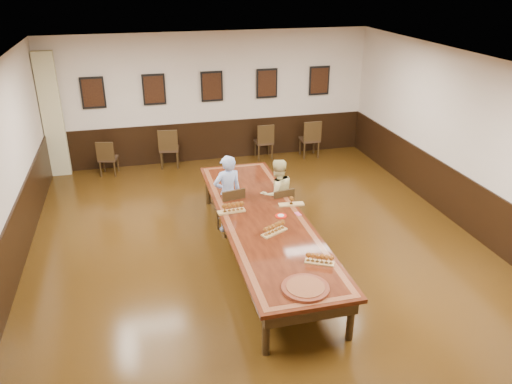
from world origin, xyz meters
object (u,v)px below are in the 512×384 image
object	(u,v)px
spare_chair_b	(169,147)
person_woman	(277,194)
carved_platter	(305,288)
spare_chair_d	(310,138)
person_man	(228,194)
spare_chair_a	(108,157)
spare_chair_c	(264,141)
conference_table	(263,225)
chair_man	(230,209)
chair_woman	(279,208)

from	to	relation	value
spare_chair_b	person_woman	world-z (taller)	person_woman
person_woman	carved_platter	xyz separation A→B (m)	(-0.52, -3.08, 0.08)
spare_chair_d	person_man	world-z (taller)	person_man
spare_chair_a	spare_chair_c	distance (m)	3.90
conference_table	chair_man	bearing A→B (deg)	110.39
person_man	conference_table	xyz separation A→B (m)	(0.39, -1.10, -0.14)
spare_chair_d	spare_chair_c	bearing A→B (deg)	-6.34
chair_woman	conference_table	distance (m)	1.05
spare_chair_b	person_woman	distance (m)	4.10
chair_woman	spare_chair_d	bearing A→B (deg)	-128.27
spare_chair_a	carved_platter	bearing A→B (deg)	124.08
chair_man	conference_table	xyz separation A→B (m)	(0.37, -1.00, 0.14)
chair_man	chair_woman	bearing A→B (deg)	161.88
spare_chair_c	conference_table	size ratio (longest dim) A/B	0.19
chair_man	spare_chair_c	bearing A→B (deg)	-124.72
spare_chair_a	person_man	size ratio (longest dim) A/B	0.58
spare_chair_c	carved_platter	size ratio (longest dim) A/B	1.46
chair_man	person_woman	size ratio (longest dim) A/B	0.68
chair_woman	person_woman	size ratio (longest dim) A/B	0.64
spare_chair_a	conference_table	size ratio (longest dim) A/B	0.17
carved_platter	person_woman	bearing A→B (deg)	80.37
carved_platter	conference_table	bearing A→B (deg)	90.16
chair_woman	conference_table	size ratio (longest dim) A/B	0.18
spare_chair_d	conference_table	xyz separation A→B (m)	(-2.46, -4.55, 0.11)
chair_woman	spare_chair_c	xyz separation A→B (m)	(0.73, 3.85, 0.03)
spare_chair_b	spare_chair_c	xyz separation A→B (m)	(2.43, 0.03, -0.03)
person_man	spare_chair_a	bearing A→B (deg)	-67.88
person_woman	carved_platter	size ratio (longest dim) A/B	2.15
chair_man	spare_chair_b	distance (m)	3.79
chair_woman	spare_chair_b	distance (m)	4.18
spare_chair_d	person_woman	size ratio (longest dim) A/B	0.72
spare_chair_b	chair_man	bearing A→B (deg)	109.92
chair_woman	spare_chair_b	size ratio (longest dim) A/B	0.88
chair_man	spare_chair_a	size ratio (longest dim) A/B	1.07
chair_man	person_man	xyz separation A→B (m)	(-0.02, 0.10, 0.28)
spare_chair_a	conference_table	distance (m)	5.23
spare_chair_a	person_woman	bearing A→B (deg)	144.05
spare_chair_b	carved_platter	bearing A→B (deg)	107.59
spare_chair_c	person_man	world-z (taller)	person_man
spare_chair_c	carved_platter	distance (m)	6.95
person_man	conference_table	size ratio (longest dim) A/B	0.30
spare_chair_b	spare_chair_c	distance (m)	2.44
chair_man	chair_woman	world-z (taller)	chair_man
spare_chair_a	person_woman	world-z (taller)	person_woman
chair_woman	spare_chair_a	distance (m)	4.83
carved_platter	spare_chair_d	bearing A→B (deg)	69.73
chair_man	conference_table	bearing A→B (deg)	99.42
spare_chair_b	person_man	xyz separation A→B (m)	(0.77, -3.61, 0.25)
spare_chair_a	conference_table	world-z (taller)	spare_chair_a
spare_chair_b	conference_table	world-z (taller)	spare_chair_b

